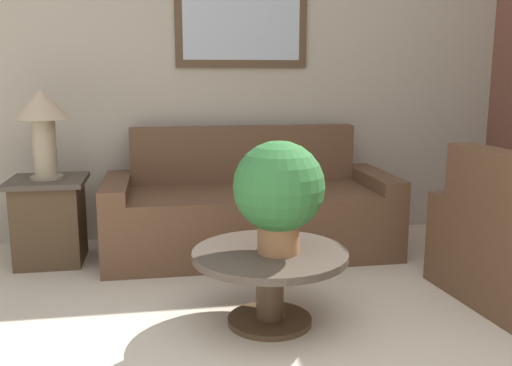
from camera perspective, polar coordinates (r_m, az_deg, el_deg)
The scene contains 6 objects.
wall_back at distance 4.62m, azimuth -4.55°, elevation 10.76°, with size 6.83×0.09×2.60m.
couch_main at distance 4.25m, azimuth -0.64°, elevation -2.92°, with size 2.10×0.85×0.91m.
coffee_table at distance 3.05m, azimuth 1.40°, elevation -8.76°, with size 0.82×0.82×0.40m.
side_table at distance 4.27m, azimuth -19.91°, elevation -3.47°, with size 0.52×0.52×0.60m.
table_lamp at distance 4.15m, azimuth -20.57°, elevation 6.20°, with size 0.37×0.37×0.62m.
potted_plant_on_table at distance 2.91m, azimuth 2.29°, elevation -0.73°, with size 0.47×0.47×0.59m.
Camera 1 is at (-0.40, -1.33, 1.33)m, focal length 40.00 mm.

